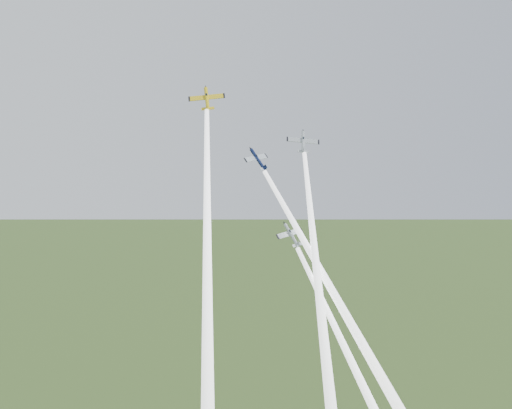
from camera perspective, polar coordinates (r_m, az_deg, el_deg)
name	(u,v)px	position (r m, az deg, el deg)	size (l,w,h in m)	color
plane_yellow	(207,99)	(136.76, -4.39, 9.36)	(7.72, 7.66, 1.21)	gold
smoke_trail_yellow	(207,243)	(116.26, -4.36, -3.45)	(2.15, 2.15, 63.24)	white
plane_navy	(258,159)	(138.96, 0.15, 4.05)	(7.03, 6.98, 1.10)	#0D163B
smoke_trail_navy	(328,284)	(129.78, 6.44, -7.02)	(2.15, 2.15, 55.90)	white
plane_silver_right	(303,142)	(146.02, 4.21, 5.57)	(7.55, 7.49, 1.18)	#A4ABB2
smoke_trail_silver_right	(317,275)	(128.16, 5.46, -6.25)	(2.15, 2.15, 60.61)	white
plane_silver_low	(291,235)	(133.53, 3.15, -2.71)	(6.96, 6.90, 1.09)	#AAB3B9
smoke_trail_silver_low	(363,386)	(125.91, 9.48, -15.60)	(2.15, 2.15, 59.99)	white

